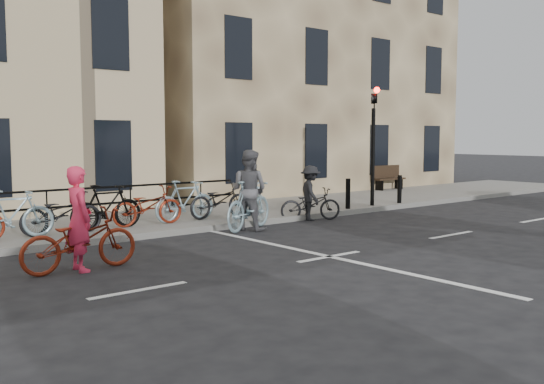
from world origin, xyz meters
TOP-DOWN VIEW (x-y plane):
  - ground at (0.00, 0.00)m, footprint 120.00×120.00m
  - sidewalk at (-4.00, 6.00)m, footprint 46.00×4.00m
  - building_east at (9.00, 13.00)m, footprint 14.00×10.00m
  - traffic_light at (6.20, 4.34)m, footprint 0.18×0.30m
  - bollard_east at (5.00, 4.25)m, footprint 0.14×0.14m
  - bollard_west at (7.40, 4.25)m, footprint 0.14×0.14m
  - bench at (11.00, 7.73)m, footprint 1.60×0.41m
  - parked_bikes at (-3.30, 5.04)m, footprint 10.40×1.23m
  - cyclist_pink at (-4.15, 1.85)m, footprint 2.03×0.73m
  - cyclist_grey at (0.84, 3.64)m, footprint 2.10×1.33m
  - cyclist_dark at (3.15, 3.90)m, footprint 1.78×1.25m

SIDE VIEW (x-z plane):
  - ground at x=0.00m, z-range 0.00..0.00m
  - sidewalk at x=-4.00m, z-range 0.00..0.15m
  - cyclist_dark at x=3.15m, z-range -0.16..1.35m
  - bollard_east at x=5.00m, z-range 0.15..1.05m
  - bollard_west at x=7.40m, z-range 0.15..1.05m
  - cyclist_pink at x=-4.15m, z-range -0.28..1.53m
  - parked_bikes at x=-3.30m, z-range 0.12..1.17m
  - bench at x=11.00m, z-range 0.19..1.16m
  - cyclist_grey at x=0.84m, z-range -0.19..1.78m
  - traffic_light at x=6.20m, z-range 0.50..4.40m
  - building_east at x=9.00m, z-range 0.15..12.15m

